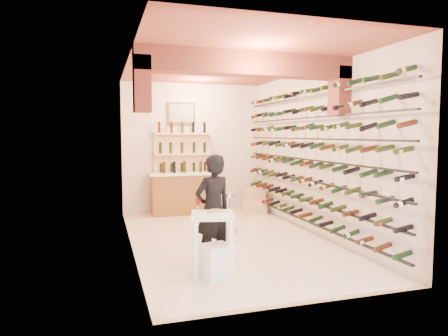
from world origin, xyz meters
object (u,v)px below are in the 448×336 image
object	(u,v)px
chrome_barstool	(228,209)
crate_lower	(254,206)
tasting_table	(212,224)
white_stool	(217,261)
person	(213,210)
wine_rack	(305,154)
back_counter	(184,192)

from	to	relation	value
chrome_barstool	crate_lower	xyz separation A→B (m)	(1.21, 1.67, -0.29)
tasting_table	crate_lower	distance (m)	4.43
tasting_table	crate_lower	bearing A→B (deg)	74.57
tasting_table	chrome_barstool	xyz separation A→B (m)	(0.91, 2.19, -0.23)
white_stool	chrome_barstool	size ratio (longest dim) A/B	0.57
tasting_table	person	distance (m)	0.39
white_stool	crate_lower	world-z (taller)	white_stool
wine_rack	chrome_barstool	distance (m)	1.84
person	chrome_barstool	world-z (taller)	person
back_counter	chrome_barstool	xyz separation A→B (m)	(0.45, -2.12, -0.07)
crate_lower	person	bearing A→B (deg)	-119.79
person	back_counter	bearing A→B (deg)	-113.79
tasting_table	person	world-z (taller)	person
wine_rack	chrome_barstool	size ratio (longest dim) A/B	7.12
chrome_barstool	wine_rack	bearing A→B (deg)	-20.85
back_counter	person	bearing A→B (deg)	-95.14
person	crate_lower	distance (m)	4.10
chrome_barstool	person	bearing A→B (deg)	-113.55
tasting_table	person	size ratio (longest dim) A/B	0.62
tasting_table	wine_rack	bearing A→B (deg)	49.20
back_counter	chrome_barstool	world-z (taller)	back_counter
person	wine_rack	bearing A→B (deg)	-167.68
back_counter	chrome_barstool	size ratio (longest dim) A/B	2.12
tasting_table	person	xyz separation A→B (m)	(0.10, 0.35, 0.13)
white_stool	crate_lower	distance (m)	4.59
wine_rack	white_stool	bearing A→B (deg)	-140.72
wine_rack	person	bearing A→B (deg)	-149.03
wine_rack	back_counter	xyz separation A→B (m)	(-1.83, 2.65, -1.02)
wine_rack	chrome_barstool	world-z (taller)	wine_rack
back_counter	person	size ratio (longest dim) A/B	1.03
white_stool	chrome_barstool	bearing A→B (deg)	69.35
white_stool	person	bearing A→B (deg)	79.58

